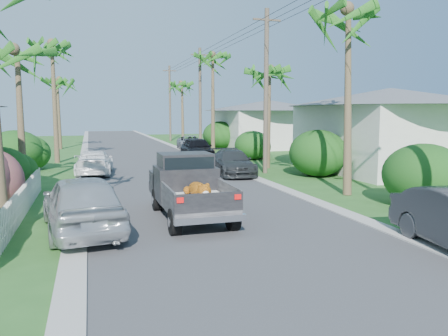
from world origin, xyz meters
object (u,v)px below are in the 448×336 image
object	(u,v)px
parked_car_rf	(197,149)
palm_r_d	(182,83)
palm_l_b	(16,50)
utility_pole_c	(200,99)
parked_car_ln	(82,204)
utility_pole_d	(170,103)
parked_car_rd	(191,143)
parked_car_lf	(95,163)
palm_l_d	(57,80)
palm_r_b	(269,70)
house_right_near	(389,133)
palm_l_c	(52,44)
utility_pole_b	(266,91)
palm_r_c	(213,56)
house_right_far	(269,126)
palm_r_a	(351,11)
parked_car_rm	(233,163)
pickup_truck	(187,185)

from	to	relation	value
parked_car_rf	palm_r_d	bearing A→B (deg)	83.33
palm_l_b	utility_pole_c	distance (m)	20.30
parked_car_ln	utility_pole_d	xyz separation A→B (m)	(9.71, 39.97, 3.77)
parked_car_rd	parked_car_lf	world-z (taller)	parked_car_lf
palm_l_d	palm_r_b	bearing A→B (deg)	-55.41
house_right_near	parked_car_ln	bearing A→B (deg)	-152.33
palm_l_c	palm_r_d	distance (m)	21.95
palm_l_b	utility_pole_c	world-z (taller)	utility_pole_c
palm_r_b	utility_pole_b	size ratio (longest dim) A/B	0.80
parked_car_ln	palm_r_c	xyz separation A→B (m)	(10.31, 22.97, 7.27)
palm_r_d	house_right_near	xyz separation A→B (m)	(6.50, -28.00, -4.52)
parked_car_ln	utility_pole_d	distance (m)	41.30
house_right_near	house_right_far	world-z (taller)	house_right_near
parked_car_rf	utility_pole_c	xyz separation A→B (m)	(2.00, 6.99, 3.80)
parked_car_lf	house_right_far	bearing A→B (deg)	-133.06
palm_l_c	palm_r_a	world-z (taller)	palm_l_c
parked_car_rm	palm_l_d	xyz separation A→B (m)	(-10.10, 21.17, 5.77)
parked_car_ln	parked_car_lf	xyz separation A→B (m)	(0.49, 12.14, -0.17)
palm_l_d	parked_car_rf	bearing A→B (deg)	-52.13
palm_r_a	parked_car_rm	bearing A→B (deg)	111.58
house_right_far	palm_r_d	bearing A→B (deg)	123.02
utility_pole_b	palm_r_a	bearing A→B (deg)	-84.29
parked_car_lf	palm_l_c	bearing A→B (deg)	-65.58
parked_car_lf	parked_car_rd	bearing A→B (deg)	-116.10
palm_l_d	palm_r_a	world-z (taller)	palm_r_a
parked_car_lf	house_right_near	bearing A→B (deg)	174.40
palm_l_c	palm_l_b	bearing A→B (deg)	-94.57
parked_car_rf	palm_r_c	size ratio (longest dim) A/B	0.50
pickup_truck	palm_r_b	bearing A→B (deg)	55.55
utility_pole_c	utility_pole_d	size ratio (longest dim) A/B	1.00
parked_car_ln	palm_r_b	distance (m)	16.85
parked_car_ln	palm_l_b	bearing A→B (deg)	-80.65
parked_car_ln	palm_l_c	xyz separation A→B (m)	(-1.89, 18.97, 7.08)
palm_r_d	utility_pole_c	size ratio (longest dim) A/B	0.89
palm_l_b	palm_r_d	distance (m)	31.00
parked_car_lf	palm_l_b	world-z (taller)	palm_l_b
pickup_truck	palm_l_d	bearing A→B (deg)	100.77
utility_pole_b	utility_pole_d	size ratio (longest dim) A/B	1.00
parked_car_ln	palm_l_c	distance (m)	20.34
palm_l_c	palm_r_b	distance (m)	14.55
palm_l_b	utility_pole_d	world-z (taller)	utility_pole_d
palm_r_d	house_right_far	distance (m)	12.79
house_right_near	palm_r_d	bearing A→B (deg)	103.07
palm_l_c	palm_r_b	size ratio (longest dim) A/B	1.28
parked_car_ln	palm_r_c	bearing A→B (deg)	-121.53
utility_pole_c	utility_pole_d	bearing A→B (deg)	90.00
palm_r_b	house_right_far	distance (m)	16.75
parked_car_ln	house_right_near	xyz separation A→B (m)	(17.11, 8.97, 1.38)
pickup_truck	parked_car_rd	xyz separation A→B (m)	(5.83, 25.17, -0.36)
parked_car_ln	palm_l_c	world-z (taller)	palm_l_c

